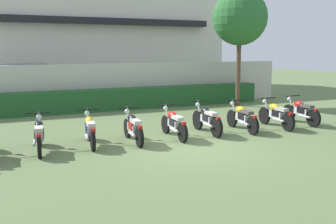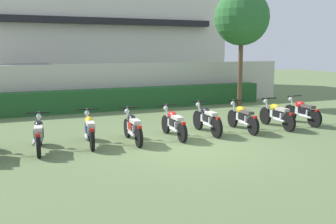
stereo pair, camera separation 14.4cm
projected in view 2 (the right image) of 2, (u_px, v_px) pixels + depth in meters
name	position (u px, v px, depth m)	size (l,w,h in m)	color
ground	(190.00, 147.00, 10.51)	(60.00, 60.00, 0.00)	#607547
building	(74.00, 27.00, 24.59)	(18.50, 6.50, 7.83)	silver
compound_wall	(112.00, 86.00, 17.31)	(17.57, 0.30, 1.95)	beige
hedge_row	(117.00, 99.00, 16.76)	(14.06, 0.70, 0.91)	#235628
parked_car	(23.00, 84.00, 18.43)	(4.68, 2.49, 1.89)	#9EA3A8
tree_near_inspector	(242.00, 18.00, 17.35)	(2.47, 2.47, 5.21)	brown
motorcycle_in_row_1	(39.00, 134.00, 9.98)	(0.60, 1.85, 0.95)	black
motorcycle_in_row_2	(90.00, 129.00, 10.60)	(0.60, 1.81, 0.94)	black
motorcycle_in_row_3	(133.00, 127.00, 10.94)	(0.60, 1.81, 0.94)	black
motorcycle_in_row_4	(174.00, 123.00, 11.49)	(0.60, 1.86, 0.94)	black
motorcycle_in_row_5	(207.00, 119.00, 12.05)	(0.60, 1.91, 0.97)	black
motorcycle_in_row_6	(243.00, 117.00, 12.43)	(0.60, 1.89, 0.95)	black
motorcycle_in_row_7	(277.00, 115.00, 12.93)	(0.60, 1.90, 0.95)	black
motorcycle_in_row_8	(302.00, 112.00, 13.53)	(0.60, 1.83, 0.96)	black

